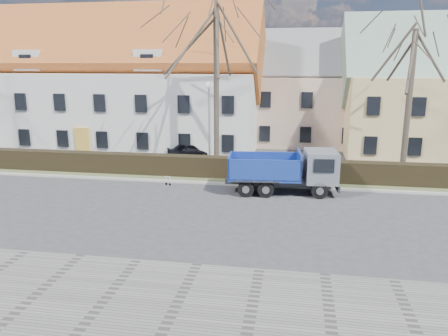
% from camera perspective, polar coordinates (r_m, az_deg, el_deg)
% --- Properties ---
extents(ground, '(120.00, 120.00, 0.00)m').
position_cam_1_polar(ground, '(21.40, 0.14, -5.62)').
color(ground, '#37383A').
extents(sidewalk_near, '(80.00, 5.00, 0.08)m').
position_cam_1_polar(sidewalk_near, '(13.82, -5.94, -16.97)').
color(sidewalk_near, slate).
rests_on(sidewalk_near, ground).
extents(curb_far, '(80.00, 0.30, 0.12)m').
position_cam_1_polar(curb_far, '(25.73, 1.83, -2.15)').
color(curb_far, '#A8A499').
rests_on(curb_far, ground).
extents(grass_strip, '(80.00, 3.00, 0.10)m').
position_cam_1_polar(grass_strip, '(27.26, 2.29, -1.27)').
color(grass_strip, '#4F5C33').
rests_on(grass_strip, ground).
extents(hedge, '(60.00, 0.90, 1.30)m').
position_cam_1_polar(hedge, '(26.92, 2.25, -0.14)').
color(hedge, black).
rests_on(hedge, ground).
extents(building_white, '(26.80, 10.80, 9.50)m').
position_cam_1_polar(building_white, '(39.53, -15.02, 9.84)').
color(building_white, silver).
rests_on(building_white, ground).
extents(building_pink, '(10.80, 8.80, 8.00)m').
position_cam_1_polar(building_pink, '(40.05, 10.69, 9.04)').
color(building_pink, '#CEA992').
rests_on(building_pink, ground).
extents(tree_1, '(9.20, 9.20, 12.65)m').
position_cam_1_polar(tree_1, '(28.93, -1.01, 12.19)').
color(tree_1, '#3F362B').
rests_on(tree_1, ground).
extents(tree_2, '(8.00, 8.00, 11.00)m').
position_cam_1_polar(tree_2, '(29.24, 23.14, 9.51)').
color(tree_2, '#3F362B').
rests_on(tree_2, ground).
extents(dump_truck, '(6.41, 2.88, 2.49)m').
position_cam_1_polar(dump_truck, '(24.18, 7.16, -0.38)').
color(dump_truck, navy).
rests_on(dump_truck, ground).
extents(streetlight, '(0.46, 0.46, 5.95)m').
position_cam_1_polar(streetlight, '(27.79, -1.93, 5.19)').
color(streetlight, '#A3A4A4').
rests_on(streetlight, ground).
extents(cart_frame, '(0.74, 0.56, 0.60)m').
position_cam_1_polar(cart_frame, '(25.98, -7.67, -1.56)').
color(cart_frame, silver).
rests_on(cart_frame, ground).
extents(parked_car_a, '(3.84, 2.34, 1.22)m').
position_cam_1_polar(parked_car_a, '(32.88, -4.38, 2.30)').
color(parked_car_a, black).
rests_on(parked_car_a, ground).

